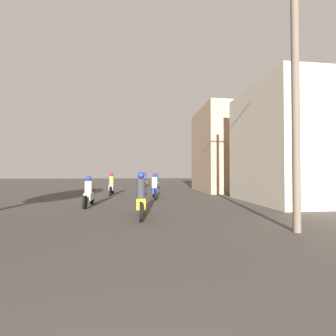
{
  "coord_description": "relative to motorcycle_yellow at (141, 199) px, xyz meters",
  "views": [
    {
      "loc": [
        0.54,
        0.24,
        1.58
      ],
      "look_at": [
        2.76,
        18.1,
        1.93
      ],
      "focal_mm": 24.0,
      "sensor_mm": 36.0,
      "label": 1
    }
  ],
  "objects": [
    {
      "name": "building_right_far",
      "position": [
        7.19,
        10.48,
        2.8
      ],
      "size": [
        4.47,
        6.0,
        6.89
      ],
      "color": "tan",
      "rests_on": "ground_plane"
    },
    {
      "name": "motorcycle_white",
      "position": [
        -2.39,
        2.85,
        -0.07
      ],
      "size": [
        0.6,
        2.02,
        1.42
      ],
      "rotation": [
        0.0,
        0.0,
        0.1
      ],
      "color": "black",
      "rests_on": "ground_plane"
    },
    {
      "name": "motorcycle_green",
      "position": [
        1.52,
        13.29,
        -0.02
      ],
      "size": [
        0.6,
        1.85,
        1.57
      ],
      "rotation": [
        0.0,
        0.0,
        -0.02
      ],
      "color": "black",
      "rests_on": "ground_plane"
    },
    {
      "name": "utility_pole_near",
      "position": [
        4.08,
        -2.43,
        3.31
      ],
      "size": [
        1.6,
        0.2,
        7.57
      ],
      "color": "#6B5B4C",
      "rests_on": "ground_plane"
    },
    {
      "name": "building_right_near",
      "position": [
        8.33,
        3.09,
        2.39
      ],
      "size": [
        5.35,
        5.5,
        6.06
      ],
      "color": "beige",
      "rests_on": "ground_plane"
    },
    {
      "name": "motorcycle_blue",
      "position": [
        0.81,
        5.44,
        -0.03
      ],
      "size": [
        0.6,
        2.03,
        1.53
      ],
      "rotation": [
        0.0,
        0.0,
        -0.03
      ],
      "color": "black",
      "rests_on": "ground_plane"
    },
    {
      "name": "motorcycle_silver",
      "position": [
        -2.01,
        8.13,
        -0.02
      ],
      "size": [
        0.6,
        2.0,
        1.56
      ],
      "rotation": [
        0.0,
        0.0,
        -0.11
      ],
      "color": "black",
      "rests_on": "ground_plane"
    },
    {
      "name": "motorcycle_yellow",
      "position": [
        0.0,
        0.0,
        0.0
      ],
      "size": [
        0.6,
        1.95,
        1.6
      ],
      "rotation": [
        0.0,
        0.0,
        -0.1
      ],
      "color": "black",
      "rests_on": "ground_plane"
    },
    {
      "name": "motorcycle_orange",
      "position": [
        0.5,
        16.83,
        -0.01
      ],
      "size": [
        0.6,
        2.06,
        1.58
      ],
      "rotation": [
        0.0,
        0.0,
        -0.11
      ],
      "color": "black",
      "rests_on": "ground_plane"
    }
  ]
}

